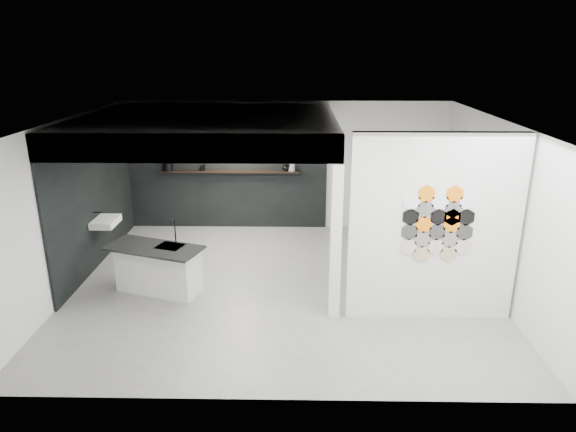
# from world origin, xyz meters

# --- Properties ---
(floor) EXTENTS (7.00, 6.00, 0.01)m
(floor) POSITION_xyz_m (0.00, 0.00, -0.01)
(floor) COLOR slate
(partition_panel) EXTENTS (2.45, 0.15, 2.80)m
(partition_panel) POSITION_xyz_m (2.23, -1.00, 1.40)
(partition_panel) COLOR silver
(partition_panel) RESTS_ON floor
(bay_clad_back) EXTENTS (4.40, 0.04, 2.35)m
(bay_clad_back) POSITION_xyz_m (-1.30, 2.97, 1.18)
(bay_clad_back) COLOR black
(bay_clad_back) RESTS_ON floor
(bay_clad_left) EXTENTS (0.04, 4.00, 2.35)m
(bay_clad_left) POSITION_xyz_m (-3.47, 1.00, 1.18)
(bay_clad_left) COLOR black
(bay_clad_left) RESTS_ON floor
(bulkhead) EXTENTS (4.40, 4.00, 0.40)m
(bulkhead) POSITION_xyz_m (-1.30, 1.00, 2.55)
(bulkhead) COLOR silver
(bulkhead) RESTS_ON corner_column
(corner_column) EXTENTS (0.16, 0.16, 2.35)m
(corner_column) POSITION_xyz_m (0.82, -1.00, 1.18)
(corner_column) COLOR silver
(corner_column) RESTS_ON floor
(fascia_beam) EXTENTS (4.40, 0.16, 0.40)m
(fascia_beam) POSITION_xyz_m (-1.30, -0.92, 2.55)
(fascia_beam) COLOR silver
(fascia_beam) RESTS_ON corner_column
(wall_basin) EXTENTS (0.40, 0.60, 0.12)m
(wall_basin) POSITION_xyz_m (-3.24, 0.80, 0.85)
(wall_basin) COLOR silver
(wall_basin) RESTS_ON bay_clad_left
(display_shelf) EXTENTS (3.00, 0.15, 0.04)m
(display_shelf) POSITION_xyz_m (-1.20, 2.87, 1.30)
(display_shelf) COLOR black
(display_shelf) RESTS_ON bay_clad_back
(kitchen_island) EXTENTS (1.69, 1.15, 1.25)m
(kitchen_island) POSITION_xyz_m (-2.04, -0.26, 0.42)
(kitchen_island) COLOR silver
(kitchen_island) RESTS_ON floor
(stockpot) EXTENTS (0.28, 0.28, 0.17)m
(stockpot) POSITION_xyz_m (-2.55, 2.87, 1.41)
(stockpot) COLOR black
(stockpot) RESTS_ON display_shelf
(kettle) EXTENTS (0.17, 0.17, 0.14)m
(kettle) POSITION_xyz_m (0.01, 2.87, 1.39)
(kettle) COLOR black
(kettle) RESTS_ON display_shelf
(glass_bowl) EXTENTS (0.16, 0.16, 0.09)m
(glass_bowl) POSITION_xyz_m (0.11, 2.87, 1.36)
(glass_bowl) COLOR gray
(glass_bowl) RESTS_ON display_shelf
(glass_vase) EXTENTS (0.14, 0.14, 0.16)m
(glass_vase) POSITION_xyz_m (0.15, 2.87, 1.40)
(glass_vase) COLOR gray
(glass_vase) RESTS_ON display_shelf
(bottle_dark) EXTENTS (0.06, 0.06, 0.14)m
(bottle_dark) POSITION_xyz_m (-1.77, 2.87, 1.39)
(bottle_dark) COLOR black
(bottle_dark) RESTS_ON display_shelf
(utensil_cup) EXTENTS (0.10, 0.10, 0.10)m
(utensil_cup) POSITION_xyz_m (-1.82, 2.87, 1.37)
(utensil_cup) COLOR black
(utensil_cup) RESTS_ON display_shelf
(hex_tile_cluster) EXTENTS (1.04, 0.02, 1.16)m
(hex_tile_cluster) POSITION_xyz_m (2.26, -1.09, 1.50)
(hex_tile_cluster) COLOR beige
(hex_tile_cluster) RESTS_ON partition_panel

